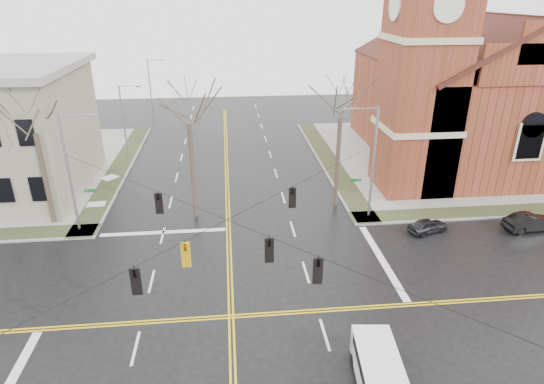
{
  "coord_description": "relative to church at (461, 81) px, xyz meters",
  "views": [
    {
      "loc": [
        0.19,
        -20.94,
        16.92
      ],
      "look_at": [
        2.96,
        6.0,
        5.01
      ],
      "focal_mm": 30.0,
      "sensor_mm": 36.0,
      "label": 1
    }
  ],
  "objects": [
    {
      "name": "ground",
      "position": [
        -24.76,
        -24.78,
        -8.43
      ],
      "size": [
        120.0,
        120.0,
        0.0
      ],
      "primitive_type": "plane",
      "color": "black",
      "rests_on": "ground"
    },
    {
      "name": "sidewalks",
      "position": [
        -24.76,
        -24.78,
        -8.36
      ],
      "size": [
        80.0,
        80.0,
        0.17
      ],
      "color": "gray",
      "rests_on": "ground"
    },
    {
      "name": "road_markings",
      "position": [
        -24.76,
        -24.78,
        -8.43
      ],
      "size": [
        100.0,
        100.0,
        0.01
      ],
      "color": "gold",
      "rests_on": "ground"
    },
    {
      "name": "church",
      "position": [
        0.0,
        0.0,
        0.0
      ],
      "size": [
        24.28,
        27.48,
        27.5
      ],
      "color": "brown",
      "rests_on": "ground"
    },
    {
      "name": "signal_pole_ne",
      "position": [
        -13.44,
        -13.28,
        -3.48
      ],
      "size": [
        2.75,
        0.22,
        9.0
      ],
      "color": "gray",
      "rests_on": "ground"
    },
    {
      "name": "signal_pole_nw",
      "position": [
        -36.09,
        -13.28,
        -3.48
      ],
      "size": [
        2.75,
        0.22,
        9.0
      ],
      "color": "gray",
      "rests_on": "ground"
    },
    {
      "name": "span_wires",
      "position": [
        -24.76,
        -24.78,
        -2.23
      ],
      "size": [
        23.02,
        23.02,
        0.03
      ],
      "color": "black",
      "rests_on": "ground"
    },
    {
      "name": "traffic_signals",
      "position": [
        -24.76,
        -25.45,
        -2.98
      ],
      "size": [
        8.21,
        8.26,
        1.3
      ],
      "color": "black",
      "rests_on": "ground"
    },
    {
      "name": "streetlight_north_a",
      "position": [
        -35.42,
        3.22,
        -3.97
      ],
      "size": [
        2.3,
        0.2,
        8.0
      ],
      "color": "gray",
      "rests_on": "ground"
    },
    {
      "name": "streetlight_north_b",
      "position": [
        -35.42,
        23.22,
        -3.97
      ],
      "size": [
        2.3,
        0.2,
        8.0
      ],
      "color": "gray",
      "rests_on": "ground"
    },
    {
      "name": "cargo_van",
      "position": [
        -18.13,
        -30.59,
        -7.33
      ],
      "size": [
        2.39,
        5.06,
        1.86
      ],
      "rotation": [
        0.0,
        0.0,
        -0.1
      ],
      "color": "white",
      "rests_on": "ground"
    },
    {
      "name": "parked_car_a",
      "position": [
        -9.53,
        -16.28,
        -7.89
      ],
      "size": [
        3.42,
        2.15,
        1.09
      ],
      "primitive_type": "imported",
      "rotation": [
        0.0,
        0.0,
        1.86
      ],
      "color": "black",
      "rests_on": "ground"
    },
    {
      "name": "parked_car_b",
      "position": [
        -1.54,
        -16.79,
        -7.76
      ],
      "size": [
        4.22,
        1.83,
        1.35
      ],
      "primitive_type": "imported",
      "rotation": [
        0.0,
        0.0,
        1.67
      ],
      "color": "black",
      "rests_on": "ground"
    },
    {
      "name": "tree_nw_far",
      "position": [
        -38.59,
        -11.89,
        -0.52
      ],
      "size": [
        4.0,
        4.0,
        10.92
      ],
      "color": "#3C3026",
      "rests_on": "ground"
    },
    {
      "name": "tree_nw_near",
      "position": [
        -27.38,
        -11.84,
        -0.08
      ],
      "size": [
        4.0,
        4.0,
        11.55
      ],
      "color": "#3C3026",
      "rests_on": "ground"
    },
    {
      "name": "tree_ne",
      "position": [
        -15.51,
        -10.91,
        -0.14
      ],
      "size": [
        4.0,
        4.0,
        11.46
      ],
      "color": "#3C3026",
      "rests_on": "ground"
    }
  ]
}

